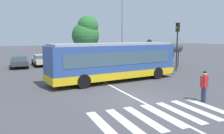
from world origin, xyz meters
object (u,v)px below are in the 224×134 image
Objects in this scene: parked_car_charcoal at (19,61)px; twin_arm_street_lamp at (123,22)px; parked_car_blue at (64,59)px; parked_car_white at (85,58)px; parked_car_black at (104,57)px; parked_car_red at (121,56)px; background_tree_right at (86,33)px; bus_stop_shelter at (165,47)px; parked_car_champagne at (41,59)px; city_transit_bus at (114,61)px; pedestrian_crossing_street at (204,85)px; traffic_light_far_corner at (177,39)px.

parked_car_charcoal is 0.56× the size of twin_arm_street_lamp.
parked_car_blue is 1.02× the size of parked_car_white.
parked_car_black is 0.99× the size of parked_car_red.
background_tree_right is (3.34, 1.06, 3.30)m from parked_car_blue.
bus_stop_shelter is at bearing -34.29° from parked_car_blue.
parked_car_champagne is 0.72× the size of background_tree_right.
city_transit_bus is 2.67× the size of bus_stop_shelter.
twin_arm_street_lamp is at bearing 85.34° from pedestrian_crossing_street.
twin_arm_street_lamp is at bearing -72.20° from parked_car_white.
pedestrian_crossing_street is 19.97m from parked_car_red.
pedestrian_crossing_street is 19.77m from parked_car_blue.
bus_stop_shelter is 0.65× the size of background_tree_right.
pedestrian_crossing_street reaches higher than parked_car_black.
background_tree_right is (-4.76, 0.94, 3.30)m from parked_car_red.
twin_arm_street_lamp is (-5.38, -0.00, 2.59)m from bus_stop_shelter.
twin_arm_street_lamp reaches higher than pedestrian_crossing_street.
traffic_light_far_corner is at bearing -39.11° from parked_car_champagne.
city_transit_bus is 2.37× the size of parked_car_blue.
parked_car_champagne is at bearing 179.46° from parked_car_red.
parked_car_charcoal is 10.70m from parked_car_black.
twin_arm_street_lamp is (2.15, -6.71, 4.25)m from parked_car_white.
bus_stop_shelter is (2.15, -7.11, 1.65)m from parked_car_red.
pedestrian_crossing_street is (2.17, -7.35, -0.62)m from city_transit_bus.
background_tree_right is at bearing 130.64° from bus_stop_shelter.
parked_car_champagne is 16.16m from traffic_light_far_corner.
city_transit_bus is 2.41× the size of parked_car_white.
traffic_light_far_corner is (4.24, -9.78, 2.54)m from parked_car_black.
parked_car_champagne is at bearing 150.87° from bus_stop_shelter.
parked_car_champagne is (-4.39, 12.26, -0.82)m from city_transit_bus.
traffic_light_far_corner is at bearing -59.77° from background_tree_right.
pedestrian_crossing_street is at bearing -78.74° from parked_car_blue.
parked_car_black is 0.93× the size of traffic_light_far_corner.
parked_car_black is at bearing 2.24° from parked_car_charcoal.
city_transit_bus is at bearing -59.05° from parked_car_charcoal.
parked_car_blue is at bearing -179.14° from parked_car_red.
pedestrian_crossing_street is 20.68m from parked_car_champagne.
bus_stop_shelter reaches higher than city_transit_bus.
parked_car_white is (7.95, 0.20, 0.00)m from parked_car_charcoal.
parked_car_blue is at bearing -162.38° from background_tree_right.
parked_car_black is (10.69, 0.42, 0.00)m from parked_car_charcoal.
parked_car_charcoal is 1.09× the size of bus_stop_shelter.
parked_car_blue is at bearing 101.26° from pedestrian_crossing_street.
parked_car_champagne is 11.28m from twin_arm_street_lamp.
parked_car_white is 10.22m from bus_stop_shelter.
twin_arm_street_lamp is (1.01, 12.40, 4.04)m from pedestrian_crossing_street.
parked_car_charcoal is 12.75m from twin_arm_street_lamp.
pedestrian_crossing_street is at bearing -117.25° from bus_stop_shelter.
twin_arm_street_lamp is at bearing -32.77° from parked_car_charcoal.
parked_car_charcoal is 0.97× the size of parked_car_blue.
parked_car_red is at bearing 77.73° from pedestrian_crossing_street.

